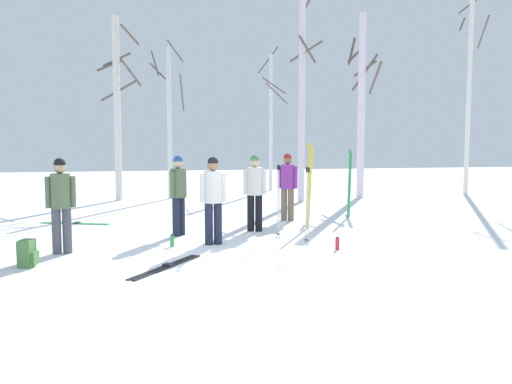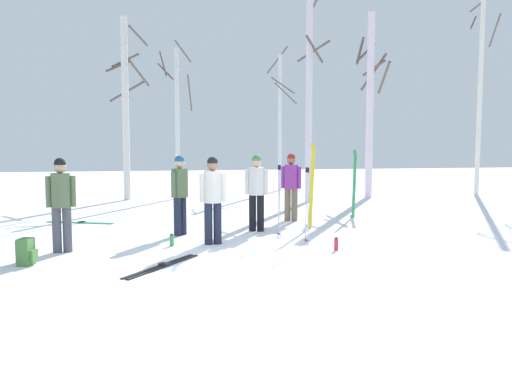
# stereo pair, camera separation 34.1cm
# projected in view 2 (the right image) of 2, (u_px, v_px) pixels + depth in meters

# --- Properties ---
(ground_plane) EXTENTS (60.00, 60.00, 0.00)m
(ground_plane) POSITION_uv_depth(u_px,v_px,m) (254.00, 261.00, 8.97)
(ground_plane) COLOR white
(person_0) EXTENTS (0.47, 0.34, 1.72)m
(person_0) POSITION_uv_depth(u_px,v_px,m) (291.00, 183.00, 13.55)
(person_0) COLOR #72604C
(person_0) RESTS_ON ground_plane
(person_1) EXTENTS (0.52, 0.34, 1.72)m
(person_1) POSITION_uv_depth(u_px,v_px,m) (61.00, 199.00, 9.63)
(person_1) COLOR #4C4C56
(person_1) RESTS_ON ground_plane
(person_2) EXTENTS (0.52, 0.34, 1.72)m
(person_2) POSITION_uv_depth(u_px,v_px,m) (213.00, 194.00, 10.40)
(person_2) COLOR #1E2338
(person_2) RESTS_ON ground_plane
(person_3) EXTENTS (0.38, 0.41, 1.72)m
(person_3) POSITION_uv_depth(u_px,v_px,m) (180.00, 190.00, 11.44)
(person_3) COLOR #1E2338
(person_3) RESTS_ON ground_plane
(person_4) EXTENTS (0.50, 0.34, 1.72)m
(person_4) POSITION_uv_depth(u_px,v_px,m) (257.00, 188.00, 11.95)
(person_4) COLOR black
(person_4) RESTS_ON ground_plane
(ski_pair_planted_0) EXTENTS (0.22, 0.18, 1.98)m
(ski_pair_planted_0) POSITION_uv_depth(u_px,v_px,m) (312.00, 186.00, 12.35)
(ski_pair_planted_0) COLOR yellow
(ski_pair_planted_0) RESTS_ON ground_plane
(ski_pair_planted_1) EXTENTS (0.17, 0.14, 1.80)m
(ski_pair_planted_1) POSITION_uv_depth(u_px,v_px,m) (354.00, 184.00, 14.18)
(ski_pair_planted_1) COLOR green
(ski_pair_planted_1) RESTS_ON ground_plane
(ski_pair_lying_0) EXTENTS (1.71, 0.81, 0.05)m
(ski_pair_lying_0) POSITION_uv_depth(u_px,v_px,m) (80.00, 223.00, 13.26)
(ski_pair_lying_0) COLOR green
(ski_pair_lying_0) RESTS_ON ground_plane
(ski_pair_lying_1) EXTENTS (1.25, 1.62, 0.05)m
(ski_pair_lying_1) POSITION_uv_depth(u_px,v_px,m) (163.00, 266.00, 8.59)
(ski_pair_lying_1) COLOR black
(ski_pair_lying_1) RESTS_ON ground_plane
(ski_poles_0) EXTENTS (0.07, 0.23, 1.51)m
(ski_poles_0) POSITION_uv_depth(u_px,v_px,m) (307.00, 203.00, 10.42)
(ski_poles_0) COLOR #B2B2BC
(ski_poles_0) RESTS_ON ground_plane
(ski_poles_1) EXTENTS (0.07, 0.22, 1.52)m
(ski_poles_1) POSITION_uv_depth(u_px,v_px,m) (279.00, 199.00, 11.17)
(ski_poles_1) COLOR #B2B2BC
(ski_poles_1) RESTS_ON ground_plane
(backpack_1) EXTENTS (0.32, 0.30, 0.44)m
(backpack_1) POSITION_uv_depth(u_px,v_px,m) (26.00, 252.00, 8.67)
(backpack_1) COLOR #4C7F3F
(backpack_1) RESTS_ON ground_plane
(water_bottle_0) EXTENTS (0.08, 0.08, 0.25)m
(water_bottle_0) POSITION_uv_depth(u_px,v_px,m) (336.00, 244.00, 9.88)
(water_bottle_0) COLOR red
(water_bottle_0) RESTS_ON ground_plane
(water_bottle_1) EXTENTS (0.08, 0.08, 0.24)m
(water_bottle_1) POSITION_uv_depth(u_px,v_px,m) (172.00, 240.00, 10.29)
(water_bottle_1) COLOR green
(water_bottle_1) RESTS_ON ground_plane
(birch_tree_0) EXTENTS (1.51, 1.55, 6.26)m
(birch_tree_0) POSITION_uv_depth(u_px,v_px,m) (126.00, 105.00, 18.38)
(birch_tree_0) COLOR silver
(birch_tree_0) RESTS_ON ground_plane
(birch_tree_1) EXTENTS (1.23, 1.05, 5.48)m
(birch_tree_1) POSITION_uv_depth(u_px,v_px,m) (177.00, 119.00, 18.89)
(birch_tree_1) COLOR silver
(birch_tree_1) RESTS_ON ground_plane
(birch_tree_2) EXTENTS (1.07, 1.24, 7.14)m
(birch_tree_2) POSITION_uv_depth(u_px,v_px,m) (309.00, 93.00, 17.65)
(birch_tree_2) COLOR silver
(birch_tree_2) RESTS_ON ground_plane
(birch_tree_3) EXTENTS (1.12, 1.12, 6.03)m
(birch_tree_3) POSITION_uv_depth(u_px,v_px,m) (280.00, 120.00, 22.14)
(birch_tree_3) COLOR silver
(birch_tree_3) RESTS_ON ground_plane
(birch_tree_4) EXTENTS (1.28, 1.25, 6.58)m
(birch_tree_4) POSITION_uv_depth(u_px,v_px,m) (370.00, 102.00, 19.13)
(birch_tree_4) COLOR silver
(birch_tree_4) RESTS_ON ground_plane
(birch_tree_5) EXTENTS (1.46, 1.53, 7.93)m
(birch_tree_5) POSITION_uv_depth(u_px,v_px,m) (480.00, 89.00, 19.97)
(birch_tree_5) COLOR silver
(birch_tree_5) RESTS_ON ground_plane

